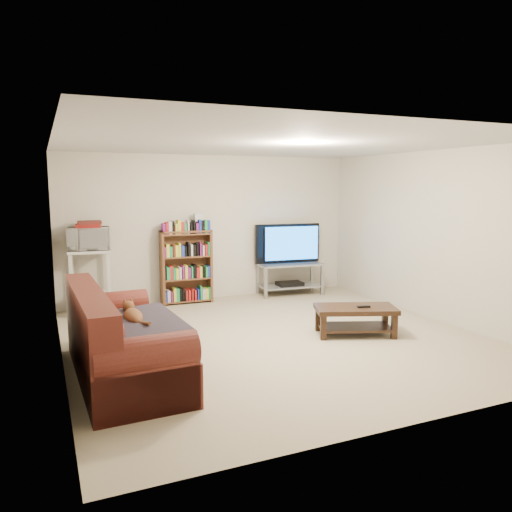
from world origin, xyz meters
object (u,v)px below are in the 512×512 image
coffee_table (355,315)px  tv_stand (290,274)px  sofa (117,346)px  bookshelf (186,266)px

coffee_table → tv_stand: 2.49m
sofa → tv_stand: 4.31m
sofa → coffee_table: 3.03m
coffee_table → sofa: bearing=-154.3°
sofa → coffee_table: sofa is taller
coffee_table → bookshelf: bearing=141.4°
sofa → tv_stand: size_ratio=1.87×
tv_stand → bookshelf: bearing=-177.6°
tv_stand → sofa: bearing=-135.4°
sofa → bookshelf: (1.51, 2.82, 0.30)m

